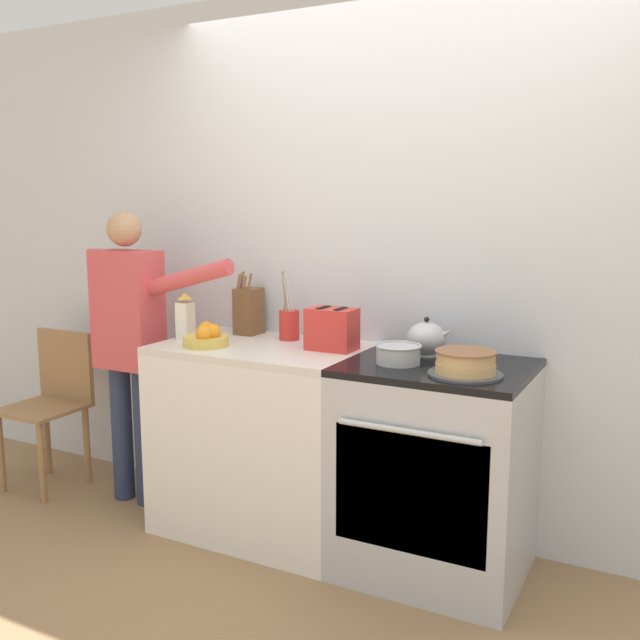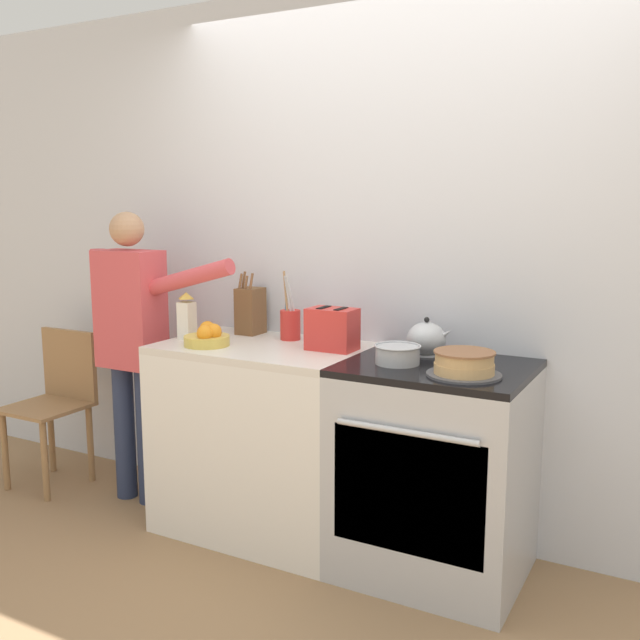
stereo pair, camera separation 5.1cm
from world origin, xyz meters
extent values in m
plane|color=#93704C|center=(0.00, 0.00, 0.00)|extent=(16.00, 16.00, 0.00)
cube|color=silver|center=(0.00, 0.66, 1.30)|extent=(8.00, 0.04, 2.60)
cube|color=white|center=(-0.63, 0.32, 0.44)|extent=(0.97, 0.64, 0.89)
cube|color=silver|center=(-0.63, 0.32, 0.90)|extent=(0.97, 0.64, 0.03)
cube|color=#B7BABF|center=(0.24, 0.32, 0.45)|extent=(0.77, 0.64, 0.89)
cube|color=black|center=(0.24, 0.01, 0.47)|extent=(0.63, 0.01, 0.49)
cylinder|color=#B7BABF|center=(0.24, -0.02, 0.73)|extent=(0.57, 0.02, 0.02)
cube|color=black|center=(0.24, 0.32, 0.91)|extent=(0.77, 0.64, 0.03)
cylinder|color=#4C4C51|center=(0.40, 0.18, 0.93)|extent=(0.29, 0.29, 0.01)
cylinder|color=tan|center=(0.40, 0.18, 0.95)|extent=(0.23, 0.23, 0.04)
cylinder|color=tan|center=(0.40, 0.18, 0.99)|extent=(0.23, 0.23, 0.04)
cylinder|color=brown|center=(0.40, 0.18, 1.02)|extent=(0.24, 0.24, 0.01)
cylinder|color=#B7BABF|center=(0.14, 0.47, 0.93)|extent=(0.12, 0.12, 0.01)
ellipsoid|color=#B7BABF|center=(0.14, 0.47, 1.00)|extent=(0.17, 0.17, 0.15)
cone|color=#B7BABF|center=(0.22, 0.47, 1.02)|extent=(0.09, 0.04, 0.08)
sphere|color=black|center=(0.14, 0.47, 1.08)|extent=(0.02, 0.02, 0.02)
cylinder|color=#B7BABF|center=(0.09, 0.25, 0.96)|extent=(0.19, 0.19, 0.07)
torus|color=#B7BABF|center=(0.09, 0.25, 1.00)|extent=(0.20, 0.20, 0.01)
cube|color=brown|center=(-0.84, 0.53, 1.04)|extent=(0.11, 0.13, 0.24)
cylinder|color=brown|center=(-0.87, 0.50, 1.19)|extent=(0.01, 0.04, 0.08)
cylinder|color=brown|center=(-0.84, 0.50, 1.19)|extent=(0.01, 0.03, 0.07)
cylinder|color=brown|center=(-0.80, 0.50, 1.20)|extent=(0.01, 0.04, 0.08)
cylinder|color=brown|center=(-0.87, 0.53, 1.20)|extent=(0.01, 0.04, 0.09)
cylinder|color=red|center=(-0.58, 0.49, 0.99)|extent=(0.10, 0.10, 0.15)
cylinder|color=#B7BABF|center=(-0.57, 0.48, 1.11)|extent=(0.05, 0.03, 0.27)
cylinder|color=#A37A51|center=(-0.59, 0.48, 1.12)|extent=(0.06, 0.05, 0.29)
cylinder|color=teal|center=(-0.60, 0.49, 1.10)|extent=(0.02, 0.04, 0.25)
cylinder|color=#B7BABF|center=(-0.56, 0.48, 1.11)|extent=(0.04, 0.06, 0.27)
cylinder|color=gold|center=(-0.85, 0.18, 0.95)|extent=(0.22, 0.22, 0.05)
sphere|color=orange|center=(-0.88, 0.23, 0.99)|extent=(0.08, 0.08, 0.08)
sphere|color=orange|center=(-0.82, 0.14, 0.99)|extent=(0.07, 0.07, 0.07)
sphere|color=orange|center=(-0.83, 0.20, 0.99)|extent=(0.07, 0.07, 0.07)
sphere|color=orange|center=(-0.81, 0.18, 0.99)|extent=(0.08, 0.08, 0.08)
cube|color=red|center=(-0.28, 0.38, 1.02)|extent=(0.22, 0.14, 0.19)
cube|color=black|center=(-0.33, 0.38, 1.12)|extent=(0.03, 0.10, 0.00)
cube|color=black|center=(-0.24, 0.38, 1.12)|extent=(0.03, 0.10, 0.00)
cube|color=black|center=(-0.40, 0.38, 1.06)|extent=(0.02, 0.02, 0.01)
cube|color=white|center=(-1.03, 0.27, 1.01)|extent=(0.07, 0.07, 0.18)
pyramid|color=#E0BC4C|center=(-1.03, 0.27, 1.14)|extent=(0.07, 0.07, 0.03)
cylinder|color=#283351|center=(-1.49, 0.28, 0.37)|extent=(0.11, 0.11, 0.74)
cylinder|color=#283351|center=(-1.33, 0.28, 0.37)|extent=(0.11, 0.11, 0.74)
cube|color=#D14C51|center=(-1.41, 0.28, 1.04)|extent=(0.34, 0.20, 0.61)
cylinder|color=#D14C51|center=(-1.62, 0.28, 1.09)|extent=(0.08, 0.08, 0.52)
cylinder|color=#D14C51|center=(-1.02, 0.28, 1.22)|extent=(0.52, 0.08, 0.21)
sphere|color=tan|center=(-1.41, 0.28, 1.45)|extent=(0.18, 0.18, 0.18)
cylinder|color=#997047|center=(-2.15, 0.02, 0.22)|extent=(0.04, 0.04, 0.45)
cylinder|color=#997047|center=(-1.83, 0.02, 0.22)|extent=(0.04, 0.04, 0.45)
cylinder|color=#997047|center=(-2.15, 0.34, 0.22)|extent=(0.04, 0.04, 0.45)
cylinder|color=#997047|center=(-1.83, 0.34, 0.22)|extent=(0.04, 0.04, 0.45)
cube|color=#997047|center=(-1.99, 0.18, 0.46)|extent=(0.40, 0.40, 0.02)
cube|color=#997047|center=(-1.99, 0.37, 0.67)|extent=(0.40, 0.03, 0.40)
camera|label=1|loc=(1.16, -2.48, 1.59)|focal=40.00mm
camera|label=2|loc=(1.20, -2.46, 1.59)|focal=40.00mm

